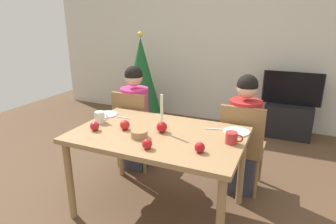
{
  "coord_description": "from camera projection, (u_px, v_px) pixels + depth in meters",
  "views": [
    {
      "loc": [
        0.96,
        -1.99,
        1.66
      ],
      "look_at": [
        0.0,
        0.2,
        0.87
      ],
      "focal_mm": 30.79,
      "sensor_mm": 36.0,
      "label": 1
    }
  ],
  "objects": [
    {
      "name": "candle_centerpiece",
      "position": [
        162.0,
        125.0,
        2.37
      ],
      "size": [
        0.09,
        0.09,
        0.32
      ],
      "color": "red",
      "rests_on": "dining_table"
    },
    {
      "name": "mug_right",
      "position": [
        232.0,
        138.0,
        2.17
      ],
      "size": [
        0.13,
        0.09,
        0.09
      ],
      "color": "#B72D2D",
      "rests_on": "dining_table"
    },
    {
      "name": "plate_left",
      "position": [
        106.0,
        114.0,
        2.81
      ],
      "size": [
        0.22,
        0.22,
        0.01
      ],
      "primitive_type": "cylinder",
      "color": "silver",
      "rests_on": "dining_table"
    },
    {
      "name": "bowl_walnuts",
      "position": [
        139.0,
        134.0,
        2.28
      ],
      "size": [
        0.13,
        0.13,
        0.06
      ],
      "primitive_type": "cylinder",
      "color": "#99754C",
      "rests_on": "dining_table"
    },
    {
      "name": "christmas_tree",
      "position": [
        141.0,
        77.0,
        4.57
      ],
      "size": [
        0.63,
        0.63,
        1.45
      ],
      "color": "brown",
      "rests_on": "ground"
    },
    {
      "name": "chair_right",
      "position": [
        242.0,
        143.0,
        2.75
      ],
      "size": [
        0.4,
        0.4,
        0.9
      ],
      "color": "olive",
      "rests_on": "ground"
    },
    {
      "name": "person_right_child",
      "position": [
        243.0,
        136.0,
        2.76
      ],
      "size": [
        0.3,
        0.3,
        1.17
      ],
      "color": "#33384C",
      "rests_on": "ground"
    },
    {
      "name": "plate_right",
      "position": [
        236.0,
        132.0,
        2.39
      ],
      "size": [
        0.22,
        0.22,
        0.01
      ],
      "primitive_type": "cylinder",
      "color": "white",
      "rests_on": "dining_table"
    },
    {
      "name": "apple_by_left_plate",
      "position": [
        147.0,
        144.0,
        2.08
      ],
      "size": [
        0.08,
        0.08,
        0.08
      ],
      "primitive_type": "sphere",
      "color": "red",
      "rests_on": "dining_table"
    },
    {
      "name": "tv",
      "position": [
        292.0,
        88.0,
        4.02
      ],
      "size": [
        0.79,
        0.05,
        0.46
      ],
      "color": "black",
      "rests_on": "tv_stand"
    },
    {
      "name": "dining_table",
      "position": [
        158.0,
        142.0,
        2.41
      ],
      "size": [
        1.4,
        0.9,
        0.75
      ],
      "color": "#99754C",
      "rests_on": "ground"
    },
    {
      "name": "fork_left",
      "position": [
        121.0,
        117.0,
        2.73
      ],
      "size": [
        0.18,
        0.02,
        0.01
      ],
      "primitive_type": "cube",
      "rotation": [
        0.0,
        0.0,
        -0.01
      ],
      "color": "silver",
      "rests_on": "dining_table"
    },
    {
      "name": "person_left_child",
      "position": [
        135.0,
        119.0,
        3.22
      ],
      "size": [
        0.3,
        0.3,
        1.17
      ],
      "color": "#33384C",
      "rests_on": "ground"
    },
    {
      "name": "chair_left",
      "position": [
        134.0,
        125.0,
        3.21
      ],
      "size": [
        0.4,
        0.4,
        0.9
      ],
      "color": "olive",
      "rests_on": "ground"
    },
    {
      "name": "fork_right",
      "position": [
        216.0,
        129.0,
        2.45
      ],
      "size": [
        0.18,
        0.06,
        0.01
      ],
      "primitive_type": "cube",
      "rotation": [
        0.0,
        0.0,
        0.27
      ],
      "color": "silver",
      "rests_on": "dining_table"
    },
    {
      "name": "tv_stand",
      "position": [
        288.0,
        120.0,
        4.17
      ],
      "size": [
        0.64,
        0.4,
        0.48
      ],
      "primitive_type": "cube",
      "color": "black",
      "rests_on": "ground"
    },
    {
      "name": "mug_left",
      "position": [
        100.0,
        117.0,
        2.59
      ],
      "size": [
        0.14,
        0.09,
        0.1
      ],
      "color": "silver",
      "rests_on": "dining_table"
    },
    {
      "name": "apple_by_right_mug",
      "position": [
        125.0,
        125.0,
        2.43
      ],
      "size": [
        0.08,
        0.08,
        0.08
      ],
      "primitive_type": "sphere",
      "color": "red",
      "rests_on": "dining_table"
    },
    {
      "name": "apple_far_edge",
      "position": [
        95.0,
        126.0,
        2.41
      ],
      "size": [
        0.08,
        0.08,
        0.08
      ],
      "primitive_type": "sphere",
      "color": "#B31A22",
      "rests_on": "dining_table"
    },
    {
      "name": "back_wall",
      "position": [
        230.0,
        41.0,
        4.47
      ],
      "size": [
        6.4,
        0.1,
        2.6
      ],
      "primitive_type": "cube",
      "color": "beige",
      "rests_on": "ground"
    },
    {
      "name": "ground_plane",
      "position": [
        159.0,
        209.0,
        2.62
      ],
      "size": [
        7.68,
        7.68,
        0.0
      ],
      "primitive_type": "plane",
      "color": "brown"
    },
    {
      "name": "apple_near_candle",
      "position": [
        200.0,
        147.0,
        2.02
      ],
      "size": [
        0.07,
        0.07,
        0.07
      ],
      "primitive_type": "sphere",
      "color": "#B01117",
      "rests_on": "dining_table"
    }
  ]
}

